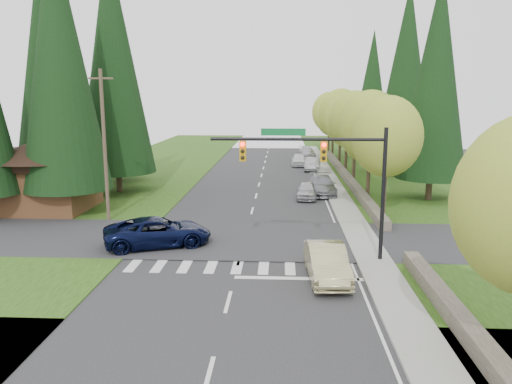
# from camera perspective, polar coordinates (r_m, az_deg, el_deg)

# --- Properties ---
(ground) EXTENTS (120.00, 120.00, 0.00)m
(ground) POSITION_cam_1_polar(r_m,az_deg,el_deg) (21.88, -2.92, -11.38)
(ground) COLOR #28282B
(ground) RESTS_ON ground
(grass_east) EXTENTS (14.00, 110.00, 0.06)m
(grass_east) POSITION_cam_1_polar(r_m,az_deg,el_deg) (42.38, 17.77, -0.83)
(grass_east) COLOR #204111
(grass_east) RESTS_ON ground
(grass_west) EXTENTS (14.00, 110.00, 0.06)m
(grass_west) POSITION_cam_1_polar(r_m,az_deg,el_deg) (43.68, -17.35, -0.47)
(grass_west) COLOR #204111
(grass_west) RESTS_ON ground
(cross_street) EXTENTS (120.00, 8.00, 0.10)m
(cross_street) POSITION_cam_1_polar(r_m,az_deg,el_deg) (29.41, -1.32, -5.46)
(cross_street) COLOR #28282B
(cross_street) RESTS_ON ground
(sidewalk_east) EXTENTS (1.80, 80.00, 0.13)m
(sidewalk_east) POSITION_cam_1_polar(r_m,az_deg,el_deg) (43.19, 9.26, -0.19)
(sidewalk_east) COLOR gray
(sidewalk_east) RESTS_ON ground
(curb_east) EXTENTS (0.20, 80.00, 0.13)m
(curb_east) POSITION_cam_1_polar(r_m,az_deg,el_deg) (43.10, 8.14, -0.18)
(curb_east) COLOR gray
(curb_east) RESTS_ON ground
(stone_wall_south) EXTENTS (0.70, 14.00, 0.70)m
(stone_wall_south) POSITION_cam_1_polar(r_m,az_deg,el_deg) (19.96, 22.21, -13.41)
(stone_wall_south) COLOR #4C4438
(stone_wall_south) RESTS_ON ground
(stone_wall_north) EXTENTS (0.70, 40.00, 0.70)m
(stone_wall_north) POSITION_cam_1_polar(r_m,az_deg,el_deg) (51.16, 10.21, 1.84)
(stone_wall_north) COLOR #4C4438
(stone_wall_north) RESTS_ON ground
(traffic_signal) EXTENTS (8.70, 0.37, 6.80)m
(traffic_signal) POSITION_cam_1_polar(r_m,az_deg,el_deg) (24.95, 8.09, 3.19)
(traffic_signal) COLOR black
(traffic_signal) RESTS_ON ground
(brown_building) EXTENTS (8.40, 8.40, 5.40)m
(brown_building) POSITION_cam_1_polar(r_m,az_deg,el_deg) (39.43, -22.84, 2.56)
(brown_building) COLOR #4C2D19
(brown_building) RESTS_ON ground
(utility_pole) EXTENTS (1.60, 0.24, 10.00)m
(utility_pole) POSITION_cam_1_polar(r_m,az_deg,el_deg) (34.32, -16.93, 5.19)
(utility_pole) COLOR #473828
(utility_pole) RESTS_ON ground
(decid_tree_0) EXTENTS (4.80, 4.80, 8.37)m
(decid_tree_0) POSITION_cam_1_polar(r_m,az_deg,el_deg) (34.95, 14.71, 6.15)
(decid_tree_0) COLOR #38281C
(decid_tree_0) RESTS_ON ground
(decid_tree_1) EXTENTS (5.20, 5.20, 8.80)m
(decid_tree_1) POSITION_cam_1_polar(r_m,az_deg,el_deg) (41.82, 12.94, 7.24)
(decid_tree_1) COLOR #38281C
(decid_tree_1) RESTS_ON ground
(decid_tree_2) EXTENTS (5.00, 5.00, 8.82)m
(decid_tree_2) POSITION_cam_1_polar(r_m,az_deg,el_deg) (48.68, 11.31, 7.95)
(decid_tree_2) COLOR #38281C
(decid_tree_2) RESTS_ON ground
(decid_tree_3) EXTENTS (5.00, 5.00, 8.55)m
(decid_tree_3) POSITION_cam_1_polar(r_m,az_deg,el_deg) (55.64, 10.38, 8.06)
(decid_tree_3) COLOR #38281C
(decid_tree_3) RESTS_ON ground
(decid_tree_4) EXTENTS (5.40, 5.40, 9.18)m
(decid_tree_4) POSITION_cam_1_polar(r_m,az_deg,el_deg) (62.58, 9.67, 8.75)
(decid_tree_4) COLOR #38281C
(decid_tree_4) RESTS_ON ground
(decid_tree_5) EXTENTS (4.80, 4.80, 8.30)m
(decid_tree_5) POSITION_cam_1_polar(r_m,az_deg,el_deg) (69.53, 8.83, 8.55)
(decid_tree_5) COLOR #38281C
(decid_tree_5) RESTS_ON ground
(decid_tree_6) EXTENTS (5.20, 5.20, 8.86)m
(decid_tree_6) POSITION_cam_1_polar(r_m,az_deg,el_deg) (76.49, 8.39, 9.02)
(decid_tree_6) COLOR #38281C
(decid_tree_6) RESTS_ON ground
(conifer_w_a) EXTENTS (6.12, 6.12, 19.80)m
(conifer_w_a) POSITION_cam_1_polar(r_m,az_deg,el_deg) (37.42, -21.56, 14.02)
(conifer_w_a) COLOR #38281C
(conifer_w_a) RESTS_ON ground
(conifer_w_b) EXTENTS (5.44, 5.44, 17.80)m
(conifer_w_b) POSITION_cam_1_polar(r_m,az_deg,el_deg) (42.25, -22.98, 12.12)
(conifer_w_b) COLOR #38281C
(conifer_w_b) RESTS_ON ground
(conifer_w_c) EXTENTS (6.46, 6.46, 20.80)m
(conifer_w_c) POSITION_cam_1_polar(r_m,az_deg,el_deg) (44.54, -16.05, 14.39)
(conifer_w_c) COLOR #38281C
(conifer_w_c) RESTS_ON ground
(conifer_w_e) EXTENTS (5.78, 5.78, 18.80)m
(conifer_w_e) POSITION_cam_1_polar(r_m,az_deg,el_deg) (50.80, -15.94, 12.79)
(conifer_w_e) COLOR #38281C
(conifer_w_e) RESTS_ON ground
(conifer_e_a) EXTENTS (5.44, 5.44, 17.80)m
(conifer_e_a) POSITION_cam_1_polar(r_m,az_deg,el_deg) (41.87, 19.92, 12.35)
(conifer_e_a) COLOR #38281C
(conifer_e_a) RESTS_ON ground
(conifer_e_b) EXTENTS (6.12, 6.12, 19.80)m
(conifer_e_b) POSITION_cam_1_polar(r_m,az_deg,el_deg) (55.69, 16.79, 13.07)
(conifer_e_b) COLOR #38281C
(conifer_e_b) RESTS_ON ground
(conifer_e_c) EXTENTS (5.10, 5.10, 16.80)m
(conifer_e_c) POSITION_cam_1_polar(r_m,az_deg,el_deg) (69.16, 13.13, 11.50)
(conifer_e_c) COLOR #38281C
(conifer_e_c) RESTS_ON ground
(sedan_champagne) EXTENTS (1.97, 4.93, 1.59)m
(sedan_champagne) POSITION_cam_1_polar(r_m,az_deg,el_deg) (23.31, 8.09, -7.96)
(sedan_champagne) COLOR tan
(sedan_champagne) RESTS_ON ground
(suv_navy) EXTENTS (6.47, 4.58, 1.64)m
(suv_navy) POSITION_cam_1_polar(r_m,az_deg,el_deg) (28.48, -11.14, -4.50)
(suv_navy) COLOR black
(suv_navy) RESTS_ON ground
(parked_car_a) EXTENTS (1.81, 4.02, 1.34)m
(parked_car_a) POSITION_cam_1_polar(r_m,az_deg,el_deg) (41.00, 5.81, 0.16)
(parked_car_a) COLOR #ADACB1
(parked_car_a) RESTS_ON ground
(parked_car_b) EXTENTS (2.23, 5.41, 1.56)m
(parked_car_b) POSITION_cam_1_polar(r_m,az_deg,el_deg) (42.93, 7.56, 0.77)
(parked_car_b) COLOR gray
(parked_car_b) RESTS_ON ground
(parked_car_c) EXTENTS (2.12, 4.56, 1.45)m
(parked_car_c) POSITION_cam_1_polar(r_m,az_deg,el_deg) (56.61, 6.48, 3.19)
(parked_car_c) COLOR #A1A1A6
(parked_car_c) RESTS_ON ground
(parked_car_d) EXTENTS (1.92, 4.40, 1.48)m
(parked_car_d) POSITION_cam_1_polar(r_m,az_deg,el_deg) (60.33, 4.93, 3.71)
(parked_car_d) COLOR silver
(parked_car_d) RESTS_ON ground
(parked_car_e) EXTENTS (2.44, 4.88, 1.36)m
(parked_car_e) POSITION_cam_1_polar(r_m,az_deg,el_deg) (68.93, 5.87, 4.55)
(parked_car_e) COLOR #AEAEB3
(parked_car_e) RESTS_ON ground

